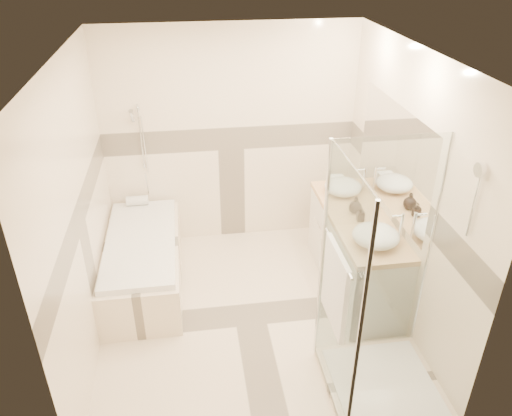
{
  "coord_description": "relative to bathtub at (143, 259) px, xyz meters",
  "views": [
    {
      "loc": [
        -0.48,
        -3.71,
        3.3
      ],
      "look_at": [
        0.1,
        0.25,
        1.05
      ],
      "focal_mm": 35.0,
      "sensor_mm": 36.0,
      "label": 1
    }
  ],
  "objects": [
    {
      "name": "room",
      "position": [
        1.08,
        -0.64,
        0.95
      ],
      "size": [
        2.82,
        3.02,
        2.52
      ],
      "color": "beige",
      "rests_on": "ground"
    },
    {
      "name": "bathtub",
      "position": [
        0.0,
        0.0,
        0.0
      ],
      "size": [
        0.75,
        1.7,
        0.56
      ],
      "color": "#F3DFC3",
      "rests_on": "ground"
    },
    {
      "name": "vanity",
      "position": [
        2.15,
        -0.35,
        0.12
      ],
      "size": [
        0.58,
        1.62,
        0.85
      ],
      "color": "white",
      "rests_on": "ground"
    },
    {
      "name": "shower_enclosure",
      "position": [
        1.86,
        -1.62,
        0.2
      ],
      "size": [
        0.96,
        0.93,
        2.04
      ],
      "color": "#F3DFC3",
      "rests_on": "ground"
    },
    {
      "name": "vessel_sink_near",
      "position": [
        2.13,
        0.13,
        0.62
      ],
      "size": [
        0.39,
        0.39,
        0.16
      ],
      "primitive_type": "ellipsoid",
      "color": "white",
      "rests_on": "vanity"
    },
    {
      "name": "vessel_sink_far",
      "position": [
        2.13,
        -0.84,
        0.63
      ],
      "size": [
        0.42,
        0.42,
        0.17
      ],
      "primitive_type": "ellipsoid",
      "color": "white",
      "rests_on": "vanity"
    },
    {
      "name": "faucet_near",
      "position": [
        2.35,
        0.13,
        0.71
      ],
      "size": [
        0.12,
        0.03,
        0.28
      ],
      "color": "silver",
      "rests_on": "vanity"
    },
    {
      "name": "faucet_far",
      "position": [
        2.35,
        -0.84,
        0.71
      ],
      "size": [
        0.12,
        0.03,
        0.29
      ],
      "color": "silver",
      "rests_on": "vanity"
    },
    {
      "name": "amenity_bottle_a",
      "position": [
        2.13,
        -0.44,
        0.62
      ],
      "size": [
        0.07,
        0.07,
        0.14
      ],
      "primitive_type": "imported",
      "rotation": [
        0.0,
        0.0,
        -0.03
      ],
      "color": "black",
      "rests_on": "vanity"
    },
    {
      "name": "amenity_bottle_b",
      "position": [
        2.13,
        -0.28,
        0.63
      ],
      "size": [
        0.17,
        0.17,
        0.17
      ],
      "primitive_type": "imported",
      "rotation": [
        0.0,
        0.0,
        0.3
      ],
      "color": "black",
      "rests_on": "vanity"
    },
    {
      "name": "folded_towels",
      "position": [
        2.13,
        0.3,
        0.59
      ],
      "size": [
        0.16,
        0.27,
        0.09
      ],
      "primitive_type": "cube",
      "rotation": [
        0.0,
        0.0,
        0.01
      ],
      "color": "white",
      "rests_on": "vanity"
    },
    {
      "name": "rolled_towel",
      "position": [
        -0.07,
        0.73,
        0.31
      ],
      "size": [
        0.24,
        0.11,
        0.11
      ],
      "primitive_type": "cylinder",
      "rotation": [
        0.0,
        1.57,
        0.0
      ],
      "color": "white",
      "rests_on": "bathtub"
    }
  ]
}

